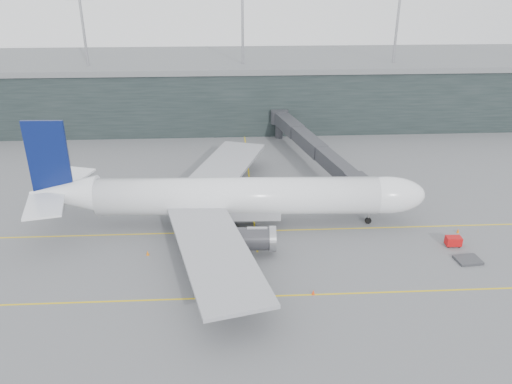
{
  "coord_description": "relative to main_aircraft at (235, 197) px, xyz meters",
  "views": [
    {
      "loc": [
        1.58,
        -68.39,
        35.48
      ],
      "look_at": [
        5.13,
        -4.0,
        6.31
      ],
      "focal_mm": 35.0,
      "sensor_mm": 36.0,
      "label": 1
    }
  ],
  "objects": [
    {
      "name": "ground",
      "position": [
        -2.19,
        1.79,
        -4.58
      ],
      "size": [
        320.0,
        320.0,
        0.0
      ],
      "primitive_type": "plane",
      "color": "#59595E",
      "rests_on": "ground"
    },
    {
      "name": "taxiline_a",
      "position": [
        -2.19,
        -2.21,
        -4.57
      ],
      "size": [
        160.0,
        0.25,
        0.02
      ],
      "primitive_type": "cube",
      "color": "gold",
      "rests_on": "ground"
    },
    {
      "name": "taxiline_b",
      "position": [
        -2.19,
        -18.21,
        -4.57
      ],
      "size": [
        160.0,
        0.25,
        0.02
      ],
      "primitive_type": "cube",
      "color": "gold",
      "rests_on": "ground"
    },
    {
      "name": "taxiline_lead_main",
      "position": [
        2.81,
        21.79,
        -4.57
      ],
      "size": [
        0.25,
        60.0,
        0.02
      ],
      "primitive_type": "cube",
      "color": "gold",
      "rests_on": "ground"
    },
    {
      "name": "terminal",
      "position": [
        -2.19,
        59.78,
        3.04
      ],
      "size": [
        240.0,
        36.0,
        29.0
      ],
      "color": "black",
      "rests_on": "ground"
    },
    {
      "name": "main_aircraft",
      "position": [
        0.0,
        0.0,
        0.0
      ],
      "size": [
        58.14,
        54.68,
        16.32
      ],
      "rotation": [
        0.0,
        0.0,
        -0.04
      ],
      "color": "white",
      "rests_on": "ground"
    },
    {
      "name": "jet_bridge",
      "position": [
        15.4,
        25.39,
        0.18
      ],
      "size": [
        11.8,
        43.23,
        6.36
      ],
      "rotation": [
        0.0,
        0.0,
        0.21
      ],
      "color": "#303135",
      "rests_on": "ground"
    },
    {
      "name": "gse_cart",
      "position": [
        30.09,
        -8.0,
        -3.8
      ],
      "size": [
        2.11,
        1.38,
        1.41
      ],
      "rotation": [
        0.0,
        0.0,
        -0.03
      ],
      "color": "#BB0D0F",
      "rests_on": "ground"
    },
    {
      "name": "baggage_dolly",
      "position": [
        30.48,
        -11.96,
        -4.39
      ],
      "size": [
        3.4,
        2.83,
        0.32
      ],
      "primitive_type": "cube",
      "rotation": [
        0.0,
        0.0,
        0.1
      ],
      "color": "#343438",
      "rests_on": "ground"
    },
    {
      "name": "uld_a",
      "position": [
        -5.79,
        11.23,
        -3.58
      ],
      "size": [
        2.09,
        1.67,
        1.89
      ],
      "rotation": [
        0.0,
        0.0,
        0.0
      ],
      "color": "#37383D",
      "rests_on": "ground"
    },
    {
      "name": "uld_b",
      "position": [
        -3.92,
        13.5,
        -3.59
      ],
      "size": [
        2.55,
        2.32,
        1.89
      ],
      "rotation": [
        0.0,
        0.0,
        0.39
      ],
      "color": "#37383D",
      "rests_on": "ground"
    },
    {
      "name": "uld_c",
      "position": [
        -1.87,
        12.42,
        -3.69
      ],
      "size": [
        2.23,
        1.99,
        1.69
      ],
      "rotation": [
        0.0,
        0.0,
        -0.32
      ],
      "color": "#37383D",
      "rests_on": "ground"
    },
    {
      "name": "cone_nose",
      "position": [
        32.43,
        -4.33,
        -4.25
      ],
      "size": [
        0.42,
        0.42,
        0.66
      ],
      "primitive_type": "cone",
      "color": "orange",
      "rests_on": "ground"
    },
    {
      "name": "cone_wing_stbd",
      "position": [
        8.87,
        -18.15,
        -4.26
      ],
      "size": [
        0.4,
        0.4,
        0.64
      ],
      "primitive_type": "cone",
      "color": "#EC3E0D",
      "rests_on": "ground"
    },
    {
      "name": "cone_wing_port",
      "position": [
        4.74,
        13.98,
        -4.2
      ],
      "size": [
        0.48,
        0.48,
        0.77
      ],
      "primitive_type": "cone",
      "color": "#F0490D",
      "rests_on": "ground"
    },
    {
      "name": "cone_tail",
      "position": [
        -12.01,
        -8.11,
        -4.25
      ],
      "size": [
        0.42,
        0.42,
        0.67
      ],
      "primitive_type": "cone",
      "color": "orange",
      "rests_on": "ground"
    }
  ]
}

